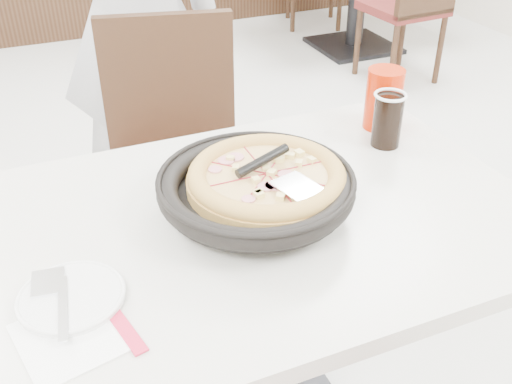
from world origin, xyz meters
name	(u,v)px	position (x,y,z in m)	size (l,w,h in m)	color
floor	(275,369)	(0.00, 0.00, 0.00)	(7.00, 7.00, 0.00)	#B0B0AB
main_table	(252,341)	(-0.16, -0.19, 0.38)	(1.20, 0.80, 0.75)	silver
chair_far	(178,181)	(-0.15, 0.44, 0.47)	(0.42, 0.42, 0.95)	black
trivet	(270,197)	(-0.11, -0.17, 0.77)	(0.12, 0.12, 0.04)	black
pizza_pan	(256,195)	(-0.15, -0.19, 0.79)	(0.38, 0.38, 0.01)	black
pizza	(267,183)	(-0.12, -0.18, 0.81)	(0.34, 0.34, 0.02)	#B78A3D
pizza_server	(297,186)	(-0.09, -0.26, 0.84)	(0.07, 0.09, 0.00)	white
napkin	(73,335)	(-0.55, -0.40, 0.75)	(0.17, 0.17, 0.00)	white
side_plate	(71,297)	(-0.54, -0.31, 0.76)	(0.18, 0.18, 0.01)	white
fork	(63,308)	(-0.56, -0.34, 0.77)	(0.01, 0.16, 0.00)	white
cola_glass	(387,121)	(0.27, -0.04, 0.81)	(0.07, 0.07, 0.13)	black
red_cup	(384,99)	(0.32, 0.05, 0.83)	(0.10, 0.10, 0.16)	#AE1B01
diner_person	(136,14)	(-0.11, 1.00, 0.85)	(0.62, 0.41, 1.70)	#B2B2B7
bg_chair_right_near	(403,4)	(1.70, 1.87, 0.47)	(0.42, 0.42, 0.95)	black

